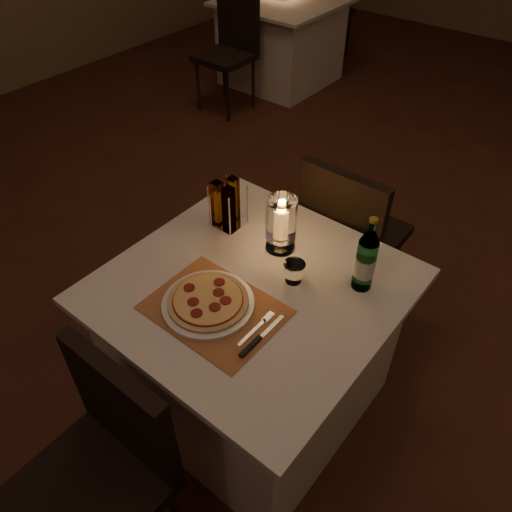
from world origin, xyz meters
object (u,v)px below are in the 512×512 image
Objects in this scene: water_bottle at (366,261)px; plate at (208,304)px; pizza at (208,300)px; tumbler at (294,272)px; hurricane_candle at (281,221)px; chair_near at (105,457)px; chair_far at (348,228)px; main_table at (253,346)px; neighbor_table_left at (281,42)px.

plate is at bearing -130.89° from water_bottle.
water_bottle reaches higher than pizza.
tumbler is 0.36× the size of hurricane_candle.
plate is (-0.05, 0.53, 0.20)m from chair_near.
tumbler is 0.21m from hurricane_candle.
water_bottle is 0.35m from hurricane_candle.
chair_far reaches higher than plate.
plate is 1.41× the size of hurricane_candle.
chair_near is at bearing -97.30° from tumbler.
chair_far is 0.66m from tumbler.
pizza is (-0.00, 0.00, 0.02)m from plate.
chair_far is at bearing 90.00° from main_table.
chair_far is 0.92m from pizza.
tumbler is (0.16, 0.29, 0.01)m from pizza.
chair_near reaches higher than pizza.
tumbler is at bearing 82.70° from chair_near.
plate reaches higher than main_table.
plate is at bearing 95.35° from chair_near.
pizza is 3.74m from neighbor_table_left.
water_bottle is (0.36, 0.42, 0.10)m from pizza.
plate is at bearing -91.16° from hurricane_candle.
water_bottle reaches higher than main_table.
water_bottle is at bearing -48.88° from neighbor_table_left.
pizza is at bearing 95.35° from chair_near.
neighbor_table_left is at bearing 127.25° from tumbler.
neighbor_table_left is (-2.01, 3.13, -0.39)m from pizza.
chair_near is 2.81× the size of plate.
chair_near is 1.43m from chair_far.
hurricane_candle is at bearing 100.67° from main_table.
hurricane_candle is at bearing 88.84° from plate.
pizza is 1.23× the size of hurricane_candle.
chair_near is 0.58m from pizza.
tumbler is at bearing 45.28° from main_table.
plate is 0.42m from hurricane_candle.
chair_near is 3.96× the size of hurricane_candle.
pizza is at bearing -93.20° from chair_far.
tumbler is (0.16, 0.29, 0.03)m from plate.
tumbler reaches higher than neighbor_table_left.
main_table is 3.28× the size of water_bottle.
chair_near reaches higher than neighbor_table_left.
hurricane_candle is at bearing -53.54° from neighbor_table_left.
main_table is 1.11× the size of chair_far.
hurricane_candle is (-0.35, -0.01, 0.01)m from water_bottle.
chair_far reaches higher than pizza.
neighbor_table_left is at bearing 124.89° from main_table.
plate is at bearing -118.46° from tumbler.
tumbler is (0.11, 0.11, 0.41)m from main_table.
neighbor_table_left is (-2.06, 2.23, -0.18)m from chair_far.
chair_far is 2.81× the size of plate.
main_table is 1.00× the size of neighbor_table_left.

